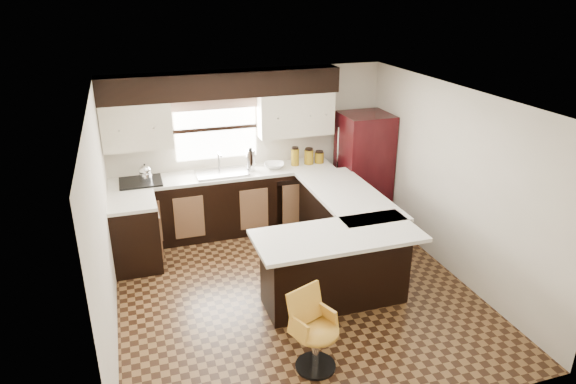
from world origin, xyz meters
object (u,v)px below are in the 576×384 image
object	(u,v)px
peninsula_long	(343,227)
refrigerator	(363,167)
bar_chair	(316,333)
peninsula_return	(335,268)

from	to	relation	value
peninsula_long	refrigerator	bearing A→B (deg)	53.71
refrigerator	peninsula_long	bearing A→B (deg)	-126.29
peninsula_long	bar_chair	size ratio (longest dim) A/B	2.36
refrigerator	bar_chair	size ratio (longest dim) A/B	2.07
refrigerator	bar_chair	world-z (taller)	refrigerator
refrigerator	bar_chair	xyz separation A→B (m)	(-1.95, -3.08, -0.44)
peninsula_long	bar_chair	bearing A→B (deg)	-119.93
peninsula_return	bar_chair	world-z (taller)	peninsula_return
peninsula_return	bar_chair	xyz separation A→B (m)	(-0.61, -1.00, -0.04)
peninsula_return	peninsula_long	bearing A→B (deg)	61.70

